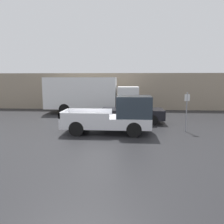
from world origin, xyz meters
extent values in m
plane|color=#232326|center=(0.00, 0.00, 0.00)|extent=(60.00, 60.00, 0.00)
cube|color=gray|center=(0.00, 10.12, 1.86)|extent=(28.00, 0.15, 3.72)
cube|color=silver|center=(0.44, 0.08, 0.67)|extent=(5.08, 1.94, 0.60)
cube|color=#28333D|center=(2.01, 0.08, 1.57)|extent=(1.93, 1.82, 1.20)
cube|color=silver|center=(-0.71, 1.00, 1.13)|extent=(2.79, 0.10, 0.33)
cube|color=silver|center=(-0.71, -0.84, 1.13)|extent=(2.79, 0.10, 0.33)
cube|color=silver|center=(-2.05, 0.08, 1.13)|extent=(0.10, 1.94, 0.33)
cylinder|color=black|center=(2.01, 0.93, 0.41)|extent=(0.82, 0.26, 0.82)
cylinder|color=black|center=(2.01, -0.77, 0.41)|extent=(0.82, 0.26, 0.82)
cylinder|color=black|center=(-1.14, 0.93, 0.41)|extent=(0.82, 0.26, 0.82)
cylinder|color=black|center=(-1.14, -0.77, 0.41)|extent=(0.82, 0.26, 0.82)
cube|color=black|center=(2.00, 3.30, 0.65)|extent=(4.43, 1.95, 0.69)
cube|color=#28333D|center=(2.13, 3.30, 1.29)|extent=(2.44, 1.72, 0.61)
cylinder|color=black|center=(3.37, 4.18, 0.36)|extent=(0.71, 0.22, 0.71)
cylinder|color=black|center=(3.37, 2.42, 0.36)|extent=(0.71, 0.22, 0.71)
cylinder|color=black|center=(0.63, 4.18, 0.36)|extent=(0.71, 0.22, 0.71)
cylinder|color=black|center=(0.63, 2.42, 0.36)|extent=(0.71, 0.22, 0.71)
cube|color=white|center=(1.69, 7.53, 1.45)|extent=(1.86, 2.27, 1.98)
cube|color=white|center=(-2.61, 7.53, 1.87)|extent=(6.41, 2.39, 2.82)
cylinder|color=black|center=(1.36, 8.59, 0.48)|extent=(0.97, 0.30, 0.97)
cylinder|color=black|center=(1.36, 6.46, 0.48)|extent=(0.97, 0.30, 0.97)
cylinder|color=black|center=(-3.92, 8.59, 0.48)|extent=(0.97, 0.30, 0.97)
cylinder|color=black|center=(-3.92, 6.46, 0.48)|extent=(0.97, 0.30, 0.97)
cylinder|color=gray|center=(5.13, 0.72, 1.17)|extent=(0.07, 0.07, 2.34)
cube|color=silver|center=(5.13, 0.70, 2.04)|extent=(0.30, 0.02, 0.40)
camera|label=1|loc=(1.65, -12.32, 3.10)|focal=35.00mm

